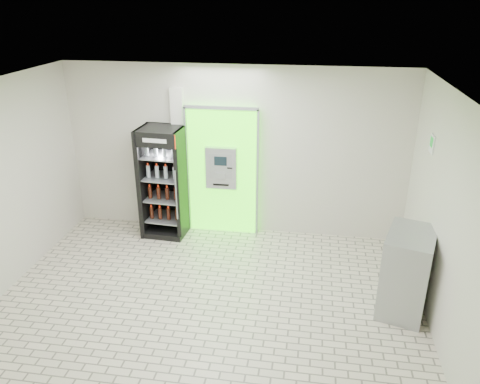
# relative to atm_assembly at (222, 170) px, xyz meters

# --- Properties ---
(ground) EXTENTS (6.00, 6.00, 0.00)m
(ground) POSITION_rel_atm_assembly_xyz_m (0.20, -2.41, -1.17)
(ground) COLOR #BFB49E
(ground) RESTS_ON ground
(room_shell) EXTENTS (6.00, 6.00, 6.00)m
(room_shell) POSITION_rel_atm_assembly_xyz_m (0.20, -2.41, 0.67)
(room_shell) COLOR beige
(room_shell) RESTS_ON ground
(atm_assembly) EXTENTS (1.30, 0.24, 2.33)m
(atm_assembly) POSITION_rel_atm_assembly_xyz_m (0.00, 0.00, 0.00)
(atm_assembly) COLOR #3CEC12
(atm_assembly) RESTS_ON ground
(pillar) EXTENTS (0.22, 0.11, 2.60)m
(pillar) POSITION_rel_atm_assembly_xyz_m (-0.78, 0.04, 0.13)
(pillar) COLOR silver
(pillar) RESTS_ON ground
(beverage_cooler) EXTENTS (0.78, 0.73, 1.97)m
(beverage_cooler) POSITION_rel_atm_assembly_xyz_m (-1.00, -0.24, -0.22)
(beverage_cooler) COLOR black
(beverage_cooler) RESTS_ON ground
(steel_cabinet) EXTENTS (0.83, 1.01, 1.17)m
(steel_cabinet) POSITION_rel_atm_assembly_xyz_m (2.90, -1.95, -0.59)
(steel_cabinet) COLOR #9B9DA2
(steel_cabinet) RESTS_ON ground
(exit_sign) EXTENTS (0.02, 0.22, 0.26)m
(exit_sign) POSITION_rel_atm_assembly_xyz_m (3.19, -1.01, 0.95)
(exit_sign) COLOR white
(exit_sign) RESTS_ON room_shell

